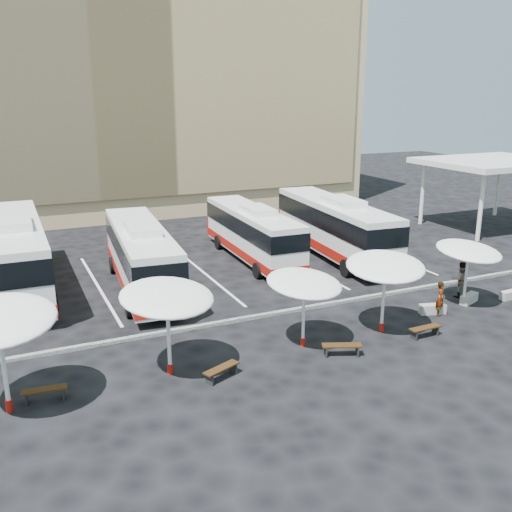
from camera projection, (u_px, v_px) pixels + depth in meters
name	position (u px, v px, depth m)	size (l,w,h in m)	color
ground	(264.00, 321.00, 25.95)	(120.00, 120.00, 0.00)	black
sandstone_building	(109.00, 62.00, 50.30)	(42.00, 18.25, 29.60)	tan
service_canopy	(494.00, 164.00, 42.99)	(10.00, 8.00, 5.20)	white
curb_divider	(259.00, 316.00, 26.37)	(34.00, 0.25, 0.15)	black
bay_lines	(204.00, 273.00, 32.93)	(24.15, 12.00, 0.01)	white
bus_0	(16.00, 252.00, 29.48)	(3.14, 12.91, 4.09)	white
bus_1	(141.00, 255.00, 29.80)	(3.49, 11.77, 3.68)	white
bus_2	(252.00, 232.00, 35.14)	(2.88, 11.07, 3.49)	white
bus_3	(334.00, 225.00, 35.81)	(3.67, 12.50, 3.91)	white
sunshade_1	(167.00, 298.00, 20.29)	(4.31, 4.34, 3.53)	white
sunshade_2	(304.00, 284.00, 22.69)	(3.94, 3.96, 3.18)	white
sunshade_3	(385.00, 267.00, 24.05)	(4.36, 4.39, 3.48)	white
sunshade_4	(469.00, 251.00, 27.20)	(3.82, 3.84, 3.22)	white
wood_bench_0	(44.00, 392.00, 19.16)	(1.52, 0.56, 0.45)	black
wood_bench_1	(221.00, 370.00, 20.65)	(1.53, 0.94, 0.46)	black
wood_bench_2	(342.00, 347.00, 22.45)	(1.60, 0.99, 0.48)	black
wood_bench_3	(425.00, 329.00, 24.21)	(1.48, 0.43, 0.45)	black
conc_bench_0	(433.00, 309.00, 26.81)	(1.22, 0.41, 0.46)	gray
conc_bench_1	(469.00, 299.00, 28.18)	(1.20, 0.40, 0.45)	gray
conc_bench_2	(510.00, 295.00, 28.75)	(1.12, 0.37, 0.42)	gray
passenger_0	(441.00, 299.00, 26.45)	(0.60, 0.39, 1.64)	black
passenger_1	(461.00, 280.00, 28.76)	(0.91, 0.71, 1.87)	black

